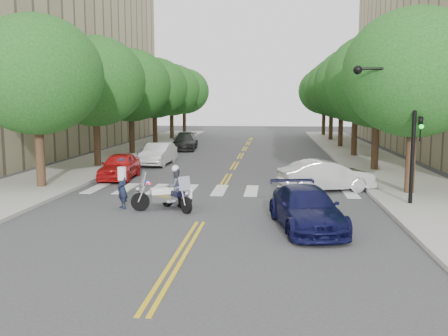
# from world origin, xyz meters

# --- Properties ---
(ground) EXTENTS (140.00, 140.00, 0.00)m
(ground) POSITION_xyz_m (0.00, 0.00, 0.00)
(ground) COLOR #38383A
(ground) RESTS_ON ground
(sidewalk_left) EXTENTS (5.00, 60.00, 0.15)m
(sidewalk_left) POSITION_xyz_m (-9.50, 22.00, 0.07)
(sidewalk_left) COLOR #9E9991
(sidewalk_left) RESTS_ON ground
(sidewalk_right) EXTENTS (5.00, 60.00, 0.15)m
(sidewalk_right) POSITION_xyz_m (9.50, 22.00, 0.07)
(sidewalk_right) COLOR #9E9991
(sidewalk_right) RESTS_ON ground
(tree_l_0) EXTENTS (6.40, 6.40, 8.45)m
(tree_l_0) POSITION_xyz_m (-8.80, 6.00, 5.55)
(tree_l_0) COLOR #382316
(tree_l_0) RESTS_ON ground
(tree_l_1) EXTENTS (6.40, 6.40, 8.45)m
(tree_l_1) POSITION_xyz_m (-8.80, 14.00, 5.55)
(tree_l_1) COLOR #382316
(tree_l_1) RESTS_ON ground
(tree_l_2) EXTENTS (6.40, 6.40, 8.45)m
(tree_l_2) POSITION_xyz_m (-8.80, 22.00, 5.55)
(tree_l_2) COLOR #382316
(tree_l_2) RESTS_ON ground
(tree_l_3) EXTENTS (6.40, 6.40, 8.45)m
(tree_l_3) POSITION_xyz_m (-8.80, 30.00, 5.55)
(tree_l_3) COLOR #382316
(tree_l_3) RESTS_ON ground
(tree_l_4) EXTENTS (6.40, 6.40, 8.45)m
(tree_l_4) POSITION_xyz_m (-8.80, 38.00, 5.55)
(tree_l_4) COLOR #382316
(tree_l_4) RESTS_ON ground
(tree_l_5) EXTENTS (6.40, 6.40, 8.45)m
(tree_l_5) POSITION_xyz_m (-8.80, 46.00, 5.55)
(tree_l_5) COLOR #382316
(tree_l_5) RESTS_ON ground
(tree_r_0) EXTENTS (6.40, 6.40, 8.45)m
(tree_r_0) POSITION_xyz_m (8.80, 6.00, 5.55)
(tree_r_0) COLOR #382316
(tree_r_0) RESTS_ON ground
(tree_r_1) EXTENTS (6.40, 6.40, 8.45)m
(tree_r_1) POSITION_xyz_m (8.80, 14.00, 5.55)
(tree_r_1) COLOR #382316
(tree_r_1) RESTS_ON ground
(tree_r_2) EXTENTS (6.40, 6.40, 8.45)m
(tree_r_2) POSITION_xyz_m (8.80, 22.00, 5.55)
(tree_r_2) COLOR #382316
(tree_r_2) RESTS_ON ground
(tree_r_3) EXTENTS (6.40, 6.40, 8.45)m
(tree_r_3) POSITION_xyz_m (8.80, 30.00, 5.55)
(tree_r_3) COLOR #382316
(tree_r_3) RESTS_ON ground
(tree_r_4) EXTENTS (6.40, 6.40, 8.45)m
(tree_r_4) POSITION_xyz_m (8.80, 38.00, 5.55)
(tree_r_4) COLOR #382316
(tree_r_4) RESTS_ON ground
(tree_r_5) EXTENTS (6.40, 6.40, 8.45)m
(tree_r_5) POSITION_xyz_m (8.80, 46.00, 5.55)
(tree_r_5) COLOR #382316
(tree_r_5) RESTS_ON ground
(traffic_signal_pole) EXTENTS (2.82, 0.42, 6.00)m
(traffic_signal_pole) POSITION_xyz_m (7.72, 3.50, 3.72)
(traffic_signal_pole) COLOR black
(traffic_signal_pole) RESTS_ON ground
(motorcycle_police) EXTENTS (1.63, 1.84, 1.80)m
(motorcycle_police) POSITION_xyz_m (-1.31, 2.00, 0.80)
(motorcycle_police) COLOR black
(motorcycle_police) RESTS_ON ground
(motorcycle_parked) EXTENTS (2.35, 1.27, 1.59)m
(motorcycle_parked) POSITION_xyz_m (-1.64, 2.07, 0.55)
(motorcycle_parked) COLOR black
(motorcycle_parked) RESTS_ON ground
(officer_standing) EXTENTS (0.69, 0.70, 1.63)m
(officer_standing) POSITION_xyz_m (-3.46, 2.00, 0.81)
(officer_standing) COLOR #171D34
(officer_standing) RESTS_ON ground
(convertible) EXTENTS (4.83, 2.85, 1.50)m
(convertible) POSITION_xyz_m (5.13, 6.79, 0.75)
(convertible) COLOR silver
(convertible) RESTS_ON ground
(sedan_blue) EXTENTS (2.80, 5.08, 1.40)m
(sedan_blue) POSITION_xyz_m (3.71, -0.50, 0.70)
(sedan_blue) COLOR #0D0E37
(sedan_blue) RESTS_ON ground
(parked_car_a) EXTENTS (1.93, 4.35, 1.45)m
(parked_car_a) POSITION_xyz_m (-5.92, 9.50, 0.73)
(parked_car_a) COLOR red
(parked_car_a) RESTS_ON ground
(parked_car_b) EXTENTS (1.78, 4.55, 1.48)m
(parked_car_b) POSITION_xyz_m (-5.20, 15.81, 0.74)
(parked_car_b) COLOR silver
(parked_car_b) RESTS_ON ground
(parked_car_c) EXTENTS (2.01, 4.30, 1.19)m
(parked_car_c) POSITION_xyz_m (-6.30, 19.50, 0.60)
(parked_car_c) COLOR #939599
(parked_car_c) RESTS_ON ground
(parked_car_d) EXTENTS (2.37, 5.12, 1.45)m
(parked_car_d) POSITION_xyz_m (-5.23, 26.38, 0.72)
(parked_car_d) COLOR black
(parked_car_d) RESTS_ON ground
(parked_car_e) EXTENTS (2.04, 4.21, 1.38)m
(parked_car_e) POSITION_xyz_m (-6.30, 31.90, 0.69)
(parked_car_e) COLOR gray
(parked_car_e) RESTS_ON ground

